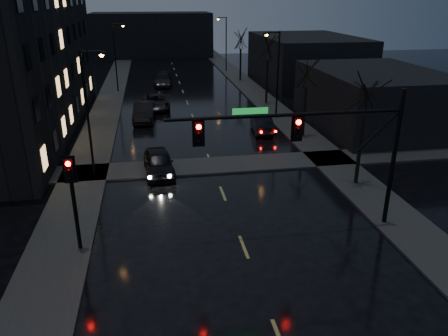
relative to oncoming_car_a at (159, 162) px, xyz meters
name	(u,v)px	position (x,y,z in m)	size (l,w,h in m)	color
sidewalk_left	(105,112)	(-4.86, 17.16, -0.71)	(3.00, 140.00, 0.12)	#2D2D2B
sidewalk_right	(269,105)	(12.14, 17.16, -0.71)	(3.00, 140.00, 0.12)	#2D2D2B
sidewalk_cross	(212,165)	(3.64, 0.66, -0.71)	(40.00, 3.00, 0.12)	#2D2D2B
commercial_right_near	(374,99)	(19.14, 8.16, 1.73)	(10.00, 14.00, 5.00)	black
commercial_right_far	(306,59)	(20.64, 30.16, 2.23)	(12.00, 18.00, 6.00)	black
far_block	(152,35)	(0.64, 60.16, 3.23)	(22.00, 10.00, 8.00)	black
signal_mast	(322,137)	(7.49, -8.84, 4.09)	(11.11, 0.41, 7.00)	black
signal_pole_left	(72,191)	(-3.86, -8.84, 2.24)	(0.35, 0.41, 4.53)	black
tree_near	(367,85)	(12.04, -3.84, 5.44)	(3.52, 3.52, 8.08)	black
tree_mid_a	(307,66)	(12.04, 6.16, 5.05)	(3.30, 3.30, 7.58)	black
tree_mid_b	(268,41)	(12.04, 18.16, 5.84)	(3.74, 3.74, 8.59)	black
tree_far	(241,35)	(12.04, 32.16, 5.29)	(3.43, 3.43, 7.88)	black
streetlight_l_near	(90,104)	(-3.94, 0.16, 4.00)	(1.53, 0.28, 8.00)	black
streetlight_l_far	(117,52)	(-3.94, 27.16, 4.00)	(1.53, 0.28, 8.00)	black
streetlight_r_mid	(276,68)	(11.23, 12.16, 4.00)	(1.53, 0.28, 8.00)	black
streetlight_r_far	(225,40)	(11.23, 40.16, 4.00)	(1.53, 0.28, 8.00)	black
oncoming_car_a	(159,162)	(0.00, 0.00, 0.00)	(1.83, 4.54, 1.55)	black
oncoming_car_b	(144,112)	(-0.96, 13.43, 0.09)	(1.82, 5.21, 1.72)	black
oncoming_car_c	(156,102)	(0.25, 17.89, -0.04)	(2.43, 5.26, 1.46)	black
oncoming_car_d	(163,80)	(1.41, 30.42, 0.00)	(2.18, 5.36, 1.56)	black
lead_car	(262,124)	(8.97, 7.92, -0.07)	(1.49, 4.28, 1.41)	black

